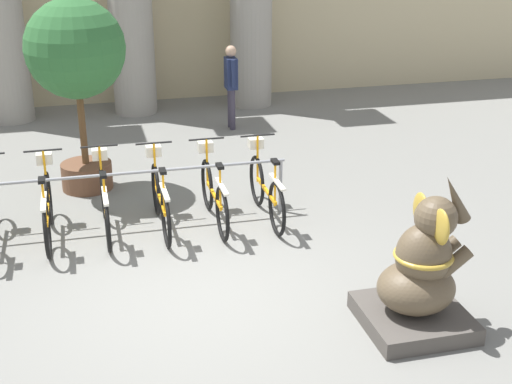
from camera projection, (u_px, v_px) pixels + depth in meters
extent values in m
plane|color=slate|center=(201.00, 292.00, 7.83)|extent=(60.00, 60.00, 0.00)
cylinder|color=gray|center=(280.00, 186.00, 9.78)|extent=(0.05, 0.05, 0.75)
cylinder|color=gray|center=(130.00, 173.00, 9.18)|extent=(4.14, 0.04, 0.04)
torus|color=black|center=(49.00, 198.00, 9.43)|extent=(0.05, 0.71, 0.71)
torus|color=black|center=(47.00, 230.00, 8.49)|extent=(0.05, 0.71, 0.71)
cube|color=orange|center=(47.00, 210.00, 8.94)|extent=(0.04, 0.94, 0.04)
cube|color=silver|center=(44.00, 202.00, 8.35)|extent=(0.06, 0.59, 0.03)
cylinder|color=orange|center=(45.00, 205.00, 8.47)|extent=(0.03, 0.03, 0.58)
cube|color=black|center=(42.00, 180.00, 8.35)|extent=(0.08, 0.18, 0.04)
cylinder|color=orange|center=(46.00, 175.00, 9.27)|extent=(0.03, 0.03, 0.68)
cylinder|color=black|center=(43.00, 151.00, 9.14)|extent=(0.48, 0.03, 0.03)
cube|color=silver|center=(44.00, 158.00, 9.28)|extent=(0.20, 0.16, 0.14)
torus|color=black|center=(103.00, 193.00, 9.59)|extent=(0.05, 0.71, 0.71)
torus|color=black|center=(107.00, 224.00, 8.65)|extent=(0.05, 0.71, 0.71)
cube|color=orange|center=(105.00, 204.00, 9.10)|extent=(0.04, 0.94, 0.04)
cube|color=silver|center=(105.00, 196.00, 8.52)|extent=(0.06, 0.59, 0.03)
cylinder|color=orange|center=(105.00, 199.00, 8.63)|extent=(0.03, 0.03, 0.58)
cube|color=black|center=(103.00, 175.00, 8.52)|extent=(0.08, 0.18, 0.04)
cylinder|color=orange|center=(101.00, 170.00, 9.43)|extent=(0.03, 0.03, 0.68)
cylinder|color=black|center=(99.00, 146.00, 9.30)|extent=(0.48, 0.03, 0.03)
cube|color=silver|center=(100.00, 154.00, 9.45)|extent=(0.20, 0.16, 0.14)
torus|color=black|center=(156.00, 189.00, 9.71)|extent=(0.05, 0.71, 0.71)
torus|color=black|center=(166.00, 220.00, 8.78)|extent=(0.05, 0.71, 0.71)
cube|color=orange|center=(161.00, 200.00, 9.23)|extent=(0.04, 0.94, 0.04)
cube|color=silver|center=(165.00, 192.00, 8.64)|extent=(0.06, 0.59, 0.03)
cylinder|color=orange|center=(164.00, 195.00, 8.76)|extent=(0.03, 0.03, 0.58)
cube|color=black|center=(163.00, 171.00, 8.64)|extent=(0.08, 0.18, 0.04)
cylinder|color=orange|center=(155.00, 167.00, 9.55)|extent=(0.03, 0.03, 0.68)
cylinder|color=black|center=(154.00, 143.00, 9.42)|extent=(0.48, 0.03, 0.03)
cube|color=silver|center=(153.00, 151.00, 9.57)|extent=(0.20, 0.16, 0.14)
torus|color=black|center=(207.00, 185.00, 9.88)|extent=(0.05, 0.71, 0.71)
torus|color=black|center=(222.00, 214.00, 8.94)|extent=(0.05, 0.71, 0.71)
cube|color=orange|center=(214.00, 195.00, 9.39)|extent=(0.04, 0.94, 0.04)
cube|color=silver|center=(222.00, 187.00, 8.80)|extent=(0.06, 0.59, 0.03)
cylinder|color=orange|center=(220.00, 189.00, 8.92)|extent=(0.03, 0.03, 0.58)
cube|color=black|center=(220.00, 166.00, 8.80)|extent=(0.08, 0.18, 0.04)
cylinder|color=orange|center=(207.00, 163.00, 9.72)|extent=(0.03, 0.03, 0.68)
cylinder|color=black|center=(206.00, 139.00, 9.59)|extent=(0.48, 0.03, 0.03)
cube|color=silver|center=(205.00, 147.00, 9.73)|extent=(0.20, 0.16, 0.14)
torus|color=black|center=(257.00, 180.00, 10.03)|extent=(0.05, 0.71, 0.71)
torus|color=black|center=(277.00, 209.00, 9.09)|extent=(0.05, 0.71, 0.71)
cube|color=orange|center=(266.00, 191.00, 9.54)|extent=(0.04, 0.94, 0.04)
cube|color=silver|center=(277.00, 182.00, 8.95)|extent=(0.06, 0.59, 0.03)
cylinder|color=orange|center=(275.00, 185.00, 9.07)|extent=(0.03, 0.03, 0.58)
cube|color=black|center=(275.00, 162.00, 8.95)|extent=(0.08, 0.18, 0.04)
cylinder|color=orange|center=(258.00, 159.00, 9.86)|extent=(0.03, 0.03, 0.68)
cylinder|color=black|center=(258.00, 135.00, 9.74)|extent=(0.48, 0.03, 0.03)
cube|color=silver|center=(256.00, 143.00, 9.88)|extent=(0.20, 0.16, 0.14)
cube|color=#4C4742|center=(413.00, 317.00, 7.19)|extent=(1.02, 1.02, 0.18)
ellipsoid|color=brown|center=(416.00, 287.00, 7.06)|extent=(0.79, 0.70, 0.51)
ellipsoid|color=brown|center=(423.00, 256.00, 6.94)|extent=(0.56, 0.51, 0.65)
sphere|color=brown|center=(436.00, 218.00, 6.81)|extent=(0.42, 0.42, 0.42)
ellipsoid|color=#B79333|center=(421.00, 210.00, 6.99)|extent=(0.08, 0.30, 0.35)
ellipsoid|color=#B79333|center=(441.00, 227.00, 6.61)|extent=(0.08, 0.30, 0.35)
cone|color=brown|center=(455.00, 198.00, 6.79)|extent=(0.36, 0.15, 0.53)
cylinder|color=brown|center=(441.00, 254.00, 7.13)|extent=(0.41, 0.14, 0.37)
cylinder|color=brown|center=(452.00, 264.00, 6.92)|extent=(0.41, 0.14, 0.37)
torus|color=#B79333|center=(423.00, 256.00, 6.94)|extent=(0.59, 0.59, 0.05)
cylinder|color=#383342|center=(230.00, 107.00, 13.54)|extent=(0.11, 0.11, 0.77)
cylinder|color=#383342|center=(232.00, 110.00, 13.39)|extent=(0.11, 0.11, 0.77)
cube|color=#1E284C|center=(231.00, 73.00, 13.21)|extent=(0.20, 0.32, 0.58)
sphere|color=tan|center=(231.00, 51.00, 13.06)|extent=(0.21, 0.21, 0.21)
cylinder|color=#1E284C|center=(229.00, 70.00, 13.38)|extent=(0.07, 0.07, 0.52)
cylinder|color=#1E284C|center=(233.00, 74.00, 13.02)|extent=(0.07, 0.07, 0.52)
cylinder|color=brown|center=(87.00, 176.00, 10.65)|extent=(0.75, 0.75, 0.40)
cylinder|color=brown|center=(82.00, 126.00, 10.36)|extent=(0.10, 0.10, 1.13)
sphere|color=#2D6633|center=(75.00, 48.00, 9.94)|extent=(1.41, 1.41, 1.41)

